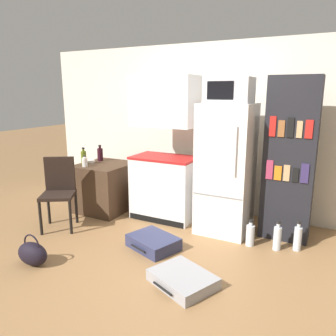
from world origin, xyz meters
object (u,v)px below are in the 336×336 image
(bottle_wine_dark, at_px, (100,154))
(bottle_milk_white, at_px, (85,162))
(bottle_olive_oil, at_px, (84,157))
(handbag, at_px, (33,253))
(refrigerator, at_px, (226,169))
(suitcase_small_flat, at_px, (153,242))
(side_table, at_px, (105,187))
(water_bottle_back, at_px, (277,238))
(water_bottle_front, at_px, (250,235))
(kitchen_hutch, at_px, (165,155))
(suitcase_large_flat, at_px, (183,279))
(water_bottle_middle, at_px, (298,238))
(bookshelf, at_px, (290,160))
(bowl, at_px, (90,161))
(microwave, at_px, (229,90))
(chair, at_px, (59,187))

(bottle_wine_dark, distance_m, bottle_milk_white, 0.43)
(bottle_olive_oil, relative_size, handbag, 0.70)
(refrigerator, height_order, suitcase_small_flat, refrigerator)
(bottle_wine_dark, height_order, bottle_olive_oil, bottle_olive_oil)
(side_table, distance_m, water_bottle_back, 2.54)
(bottle_olive_oil, distance_m, water_bottle_front, 2.57)
(suitcase_small_flat, height_order, water_bottle_front, water_bottle_front)
(bottle_wine_dark, height_order, handbag, bottle_wine_dark)
(side_table, relative_size, kitchen_hutch, 0.40)
(suitcase_large_flat, xyz_separation_m, water_bottle_middle, (0.85, 1.21, 0.09))
(bookshelf, distance_m, bottle_olive_oil, 2.82)
(bowl, xyz_separation_m, suitcase_small_flat, (1.52, -0.76, -0.65))
(bottle_milk_white, distance_m, water_bottle_front, 2.46)
(water_bottle_front, bearing_deg, bookshelf, 54.63)
(bottle_milk_white, bearing_deg, bottle_olive_oil, 136.30)
(suitcase_large_flat, bearing_deg, water_bottle_front, 95.75)
(bookshelf, bearing_deg, suitcase_large_flat, -113.66)
(kitchen_hutch, distance_m, bowl, 1.21)
(side_table, xyz_separation_m, bookshelf, (2.54, 0.23, 0.61))
(kitchen_hutch, relative_size, bottle_milk_white, 12.10)
(bottle_milk_white, bearing_deg, bottle_wine_dark, 98.56)
(microwave, relative_size, bowl, 3.98)
(refrigerator, relative_size, bottle_olive_oil, 6.40)
(suitcase_large_flat, bearing_deg, refrigerator, 116.15)
(refrigerator, bearing_deg, microwave, -108.24)
(bottle_wine_dark, distance_m, suitcase_large_flat, 2.64)
(refrigerator, height_order, water_bottle_middle, refrigerator)
(kitchen_hutch, relative_size, bottle_wine_dark, 7.92)
(side_table, relative_size, water_bottle_middle, 2.26)
(chair, height_order, water_bottle_middle, chair)
(bottle_olive_oil, bearing_deg, refrigerator, 6.69)
(bottle_wine_dark, xyz_separation_m, suitcase_large_flat, (2.08, -1.45, -0.75))
(kitchen_hutch, height_order, suitcase_small_flat, kitchen_hutch)
(side_table, bearing_deg, chair, -99.24)
(bottle_wine_dark, relative_size, chair, 0.27)
(side_table, bearing_deg, bottle_wine_dark, 141.27)
(microwave, bearing_deg, handbag, -130.00)
(water_bottle_back, bearing_deg, refrigerator, 160.33)
(microwave, xyz_separation_m, water_bottle_back, (0.70, -0.25, -1.61))
(microwave, height_order, bookshelf, bookshelf)
(bottle_olive_oil, bearing_deg, bowl, 90.62)
(bookshelf, distance_m, bowl, 2.81)
(bowl, height_order, handbag, bowl)
(suitcase_small_flat, distance_m, water_bottle_middle, 1.62)
(bookshelf, distance_m, suitcase_large_flat, 1.89)
(kitchen_hutch, distance_m, microwave, 1.23)
(bottle_olive_oil, distance_m, suitcase_small_flat, 1.80)
(kitchen_hutch, xyz_separation_m, handbag, (-0.58, -1.80, -0.77))
(suitcase_small_flat, bearing_deg, kitchen_hutch, 130.24)
(bottle_olive_oil, relative_size, bowl, 1.87)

